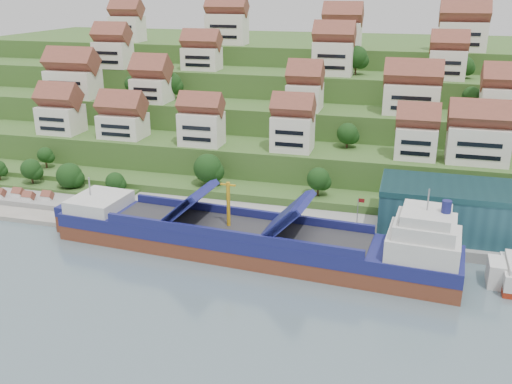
% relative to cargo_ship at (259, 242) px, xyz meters
% --- Properties ---
extents(ground, '(300.00, 300.00, 0.00)m').
position_rel_cargo_ship_xyz_m(ground, '(-0.60, 0.20, -3.31)').
color(ground, slate).
rests_on(ground, ground).
extents(quay, '(180.00, 14.00, 2.20)m').
position_rel_cargo_ship_xyz_m(quay, '(19.40, 15.20, -2.21)').
color(quay, gray).
rests_on(quay, ground).
extents(pebble_beach, '(45.00, 20.00, 1.00)m').
position_rel_cargo_ship_xyz_m(pebble_beach, '(-58.60, 12.20, -2.81)').
color(pebble_beach, gray).
rests_on(pebble_beach, ground).
extents(hillside, '(260.00, 128.00, 31.00)m').
position_rel_cargo_ship_xyz_m(hillside, '(-0.60, 103.76, 7.34)').
color(hillside, '#2D4C1E').
rests_on(hillside, ground).
extents(hillside_village, '(157.83, 62.71, 29.71)m').
position_rel_cargo_ship_xyz_m(hillside_village, '(-1.00, 61.33, 21.17)').
color(hillside_village, silver).
rests_on(hillside_village, ground).
extents(hillside_trees, '(141.63, 62.72, 30.66)m').
position_rel_cargo_ship_xyz_m(hillside_trees, '(-10.54, 44.52, 13.02)').
color(hillside_trees, '#183C14').
rests_on(hillside_trees, ground).
extents(flagpole, '(1.28, 0.16, 8.00)m').
position_rel_cargo_ship_xyz_m(flagpole, '(17.52, 10.20, 3.57)').
color(flagpole, gray).
rests_on(flagpole, quay).
extents(beach_huts, '(14.40, 3.70, 2.20)m').
position_rel_cargo_ship_xyz_m(beach_huts, '(-60.60, 10.95, -1.21)').
color(beach_huts, white).
rests_on(beach_huts, pebble_beach).
extents(cargo_ship, '(79.24, 17.91, 17.43)m').
position_rel_cargo_ship_xyz_m(cargo_ship, '(0.00, 0.00, 0.00)').
color(cargo_ship, brown).
rests_on(cargo_ship, ground).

